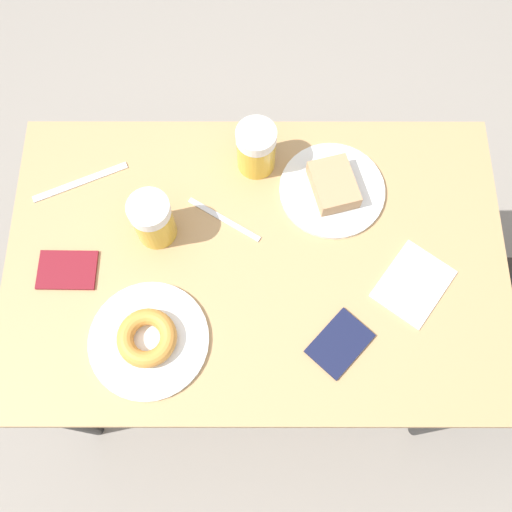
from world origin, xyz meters
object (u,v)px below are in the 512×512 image
object	(u,v)px
plate_with_donut	(148,339)
knife	(80,182)
beer_mug_center	(257,149)
fork	(224,219)
passport_near_edge	(340,343)
passport_far_edge	(67,270)
napkin_folded	(413,284)
plate_with_cake	(333,188)
beer_mug_left	(153,219)

from	to	relation	value
plate_with_donut	knife	bearing A→B (deg)	-153.68
beer_mug_center	fork	xyz separation A→B (m)	(0.14, -0.07, -0.06)
fork	knife	xyz separation A→B (m)	(-0.09, -0.33, -0.00)
fork	passport_near_edge	xyz separation A→B (m)	(0.28, 0.24, 0.00)
plate_with_donut	passport_far_edge	distance (m)	0.24
napkin_folded	fork	bearing A→B (deg)	-110.23
knife	plate_with_cake	bearing A→B (deg)	87.90
beer_mug_left	passport_far_edge	size ratio (longest dim) A/B	1.02
beer_mug_center	napkin_folded	size ratio (longest dim) A/B	0.64
plate_with_donut	passport_near_edge	size ratio (longest dim) A/B	1.64
napkin_folded	knife	size ratio (longest dim) A/B	0.95
napkin_folded	beer_mug_left	bearing A→B (deg)	-102.41
plate_with_donut	fork	bearing A→B (deg)	151.32
napkin_folded	beer_mug_center	bearing A→B (deg)	-131.37
beer_mug_center	passport_near_edge	world-z (taller)	beer_mug_center
plate_with_cake	beer_mug_center	world-z (taller)	beer_mug_center
knife	beer_mug_left	bearing A→B (deg)	56.56
fork	beer_mug_left	bearing A→B (deg)	-79.04
plate_with_cake	napkin_folded	distance (m)	0.28
fork	knife	world-z (taller)	same
knife	beer_mug_center	bearing A→B (deg)	97.07
plate_with_donut	fork	xyz separation A→B (m)	(-0.27, 0.15, -0.01)
napkin_folded	fork	world-z (taller)	same
plate_with_cake	passport_far_edge	xyz separation A→B (m)	(0.19, -0.58, -0.01)
fork	napkin_folded	bearing A→B (deg)	69.77
beer_mug_center	fork	bearing A→B (deg)	-27.39
beer_mug_center	fork	size ratio (longest dim) A/B	0.79
plate_with_cake	napkin_folded	world-z (taller)	plate_with_cake
beer_mug_center	passport_far_edge	distance (m)	0.49
plate_with_donut	passport_far_edge	xyz separation A→B (m)	(-0.15, -0.19, -0.01)
beer_mug_center	knife	world-z (taller)	beer_mug_center
fork	passport_near_edge	size ratio (longest dim) A/B	1.08
napkin_folded	passport_far_edge	bearing A→B (deg)	-92.34
beer_mug_left	passport_far_edge	world-z (taller)	beer_mug_left
beer_mug_center	napkin_folded	bearing A→B (deg)	48.63
plate_with_donut	beer_mug_center	xyz separation A→B (m)	(-0.42, 0.22, 0.05)
plate_with_donut	beer_mug_left	world-z (taller)	beer_mug_left
beer_mug_center	knife	size ratio (longest dim) A/B	0.61
beer_mug_left	knife	size ratio (longest dim) A/B	0.61
beer_mug_center	passport_far_edge	size ratio (longest dim) A/B	1.02
plate_with_donut	fork	size ratio (longest dim) A/B	1.52
fork	passport_near_edge	distance (m)	0.37
plate_with_donut	plate_with_cake	bearing A→B (deg)	131.28
plate_with_cake	plate_with_donut	distance (m)	0.52
fork	passport_far_edge	xyz separation A→B (m)	(0.12, -0.34, 0.00)
plate_with_cake	knife	world-z (taller)	plate_with_cake
beer_mug_center	napkin_folded	xyz separation A→B (m)	(0.29, 0.33, -0.06)
beer_mug_left	passport_near_edge	size ratio (longest dim) A/B	0.85
plate_with_donut	beer_mug_center	size ratio (longest dim) A/B	1.92
fork	beer_mug_center	bearing A→B (deg)	152.61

